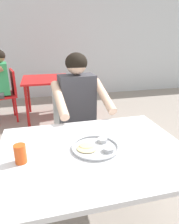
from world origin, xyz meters
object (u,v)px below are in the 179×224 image
chair_red_right (79,87)px  chair_foreground (75,123)px  table_foreground (94,159)px  thali_tray (95,147)px  table_background_red (46,83)px  drinking_cup (20,153)px  diner_foreground (80,108)px  chair_red_left (8,91)px

chair_red_right → chair_foreground: bearing=-103.2°
table_foreground → chair_foreground: (0.05, 0.95, -0.17)m
thali_tray → chair_foreground: size_ratio=0.35×
table_foreground → thali_tray: 0.08m
table_background_red → chair_red_right: (0.59, 0.06, -0.11)m
drinking_cup → table_background_red: bearing=84.3°
chair_foreground → diner_foreground: 0.33m
thali_tray → table_background_red: bearing=94.5°
chair_red_left → chair_red_right: 1.23m
table_foreground → diner_foreground: (0.06, 0.73, 0.08)m
chair_foreground → table_background_red: (-0.23, 1.48, 0.13)m
table_foreground → chair_red_right: 2.53m
drinking_cup → thali_tray: bearing=5.1°
chair_foreground → chair_red_left: (-0.87, 1.52, 0.03)m
table_foreground → thali_tray: (0.01, 0.00, 0.08)m
thali_tray → diner_foreground: diner_foreground is taller
chair_foreground → thali_tray: bearing=-92.2°
drinking_cup → chair_foreground: size_ratio=0.13×
drinking_cup → table_background_red: 2.48m
thali_tray → chair_red_left: chair_red_left is taller
thali_tray → table_background_red: (-0.19, 2.43, -0.11)m
chair_foreground → chair_red_left: 1.75m
chair_red_left → chair_red_right: (1.23, 0.02, -0.01)m
table_foreground → chair_foreground: 0.96m
table_background_red → chair_red_left: (-0.64, 0.04, -0.11)m
thali_tray → chair_red_left: bearing=108.6°
table_background_red → thali_tray: bearing=-85.5°
drinking_cup → chair_foreground: chair_foreground is taller
diner_foreground → table_background_red: 1.72m
chair_foreground → chair_red_left: chair_red_left is taller
table_foreground → drinking_cup: bearing=-175.3°
table_foreground → chair_red_right: chair_red_right is taller
diner_foreground → chair_red_left: (-0.88, 1.74, -0.22)m
diner_foreground → chair_red_right: bearing=78.8°
drinking_cup → chair_red_right: bearing=71.7°
chair_foreground → chair_red_left: bearing=119.7°
diner_foreground → thali_tray: bearing=-93.9°
diner_foreground → chair_red_left: 1.96m
drinking_cup → chair_red_left: bearing=99.0°
chair_foreground → table_background_red: chair_foreground is taller
thali_tray → drinking_cup: bearing=-174.9°
chair_red_left → drinking_cup: bearing=-81.0°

